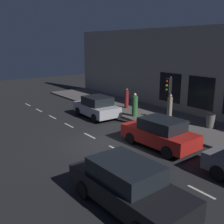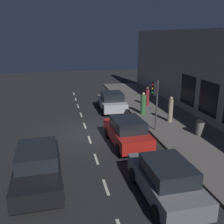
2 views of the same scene
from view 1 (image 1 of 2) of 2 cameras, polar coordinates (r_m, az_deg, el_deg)
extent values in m
plane|color=#232326|center=(14.88, -1.51, -6.75)|extent=(60.00, 60.00, 0.00)
cube|color=#5B5654|center=(18.98, 14.06, -2.21)|extent=(4.50, 32.00, 0.15)
cube|color=gray|center=(20.38, 19.21, 7.81)|extent=(0.60, 32.00, 6.59)
cube|color=black|center=(20.30, 18.36, 3.90)|extent=(0.04, 2.15, 2.32)
cube|color=black|center=(22.04, 12.20, 5.10)|extent=(0.04, 2.15, 2.32)
cube|color=beige|center=(10.94, 18.49, -15.87)|extent=(0.12, 1.20, 0.01)
cube|color=beige|center=(12.37, 8.42, -11.51)|extent=(0.12, 1.20, 0.01)
cube|color=beige|center=(14.14, 0.87, -7.91)|extent=(0.12, 1.20, 0.01)
cube|color=beige|center=(16.13, -4.82, -5.07)|extent=(0.12, 1.20, 0.01)
cube|color=beige|center=(18.28, -9.18, -2.83)|extent=(0.12, 1.20, 0.01)
cube|color=beige|center=(20.53, -12.60, -1.06)|extent=(0.12, 1.20, 0.01)
cube|color=beige|center=(22.86, -15.32, 0.36)|extent=(0.12, 1.20, 0.01)
cube|color=beige|center=(25.24, -17.54, 1.51)|extent=(0.12, 1.20, 0.01)
cylinder|color=#424244|center=(16.77, 12.15, 1.82)|extent=(0.10, 0.10, 3.31)
cube|color=black|center=(16.43, 11.94, 5.60)|extent=(0.26, 0.32, 0.84)
sphere|color=red|center=(16.29, 11.66, 6.44)|extent=(0.15, 0.15, 0.15)
sphere|color=gold|center=(16.32, 11.61, 5.56)|extent=(0.15, 0.15, 0.15)
sphere|color=green|center=(16.36, 11.57, 4.69)|extent=(0.15, 0.15, 0.15)
cylinder|color=black|center=(11.83, 21.64, -12.01)|extent=(0.23, 0.64, 0.64)
cube|color=red|center=(14.47, 10.03, -4.95)|extent=(2.02, 4.19, 0.70)
cube|color=black|center=(14.17, 10.65, -2.64)|extent=(1.71, 2.21, 0.60)
cylinder|color=black|center=(14.80, 4.03, -5.58)|extent=(0.25, 0.65, 0.64)
cylinder|color=black|center=(15.97, 8.54, -4.18)|extent=(0.25, 0.65, 0.64)
cylinder|color=black|center=(13.21, 11.73, -8.42)|extent=(0.25, 0.65, 0.64)
cylinder|color=black|center=(14.51, 16.05, -6.57)|extent=(0.25, 0.65, 0.64)
cube|color=black|center=(9.32, 3.61, -16.31)|extent=(2.03, 4.65, 0.70)
cube|color=black|center=(9.12, 2.88, -12.36)|extent=(1.74, 2.44, 0.60)
cylinder|color=black|center=(9.25, 14.21, -19.30)|extent=(0.24, 0.65, 0.64)
cylinder|color=black|center=(10.91, 1.95, -13.24)|extent=(0.24, 0.65, 0.64)
cylinder|color=black|center=(9.99, -6.08, -16.14)|extent=(0.24, 0.65, 0.64)
cube|color=#B7B7BC|center=(19.95, -3.34, 0.67)|extent=(1.99, 3.85, 0.70)
cube|color=black|center=(19.67, -3.13, 2.43)|extent=(1.72, 2.02, 0.60)
cylinder|color=black|center=(20.58, -7.17, 0.13)|extent=(0.24, 0.65, 0.64)
cylinder|color=black|center=(21.45, -3.01, 0.82)|extent=(0.24, 0.65, 0.64)
cylinder|color=black|center=(18.61, -3.70, -1.34)|extent=(0.24, 0.65, 0.64)
cylinder|color=black|center=(19.56, 0.71, -0.52)|extent=(0.24, 0.65, 0.64)
cylinder|color=#336B38|center=(19.65, 4.89, 1.26)|extent=(0.57, 0.57, 1.51)
sphere|color=beige|center=(19.48, 4.95, 3.73)|extent=(0.21, 0.21, 0.21)
cube|color=beige|center=(19.38, 4.84, 3.68)|extent=(0.06, 0.07, 0.06)
cylinder|color=maroon|center=(22.15, 3.11, 2.69)|extent=(0.45, 0.45, 1.42)
sphere|color=brown|center=(22.00, 3.14, 4.78)|extent=(0.23, 0.23, 0.23)
cube|color=brown|center=(22.10, 3.07, 4.83)|extent=(0.07, 0.06, 0.06)
cylinder|color=gray|center=(19.04, 12.19, 0.71)|extent=(0.45, 0.45, 1.62)
sphere|color=tan|center=(18.85, 12.34, 3.44)|extent=(0.23, 0.23, 0.23)
cube|color=tan|center=(18.88, 12.02, 3.47)|extent=(0.07, 0.06, 0.06)
cylinder|color=slate|center=(18.12, 20.29, -1.79)|extent=(0.53, 0.53, 0.88)
cylinder|color=black|center=(18.00, 20.42, -0.36)|extent=(0.56, 0.56, 0.06)
camera|label=2|loc=(7.54, 88.17, 6.66)|focal=41.04mm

